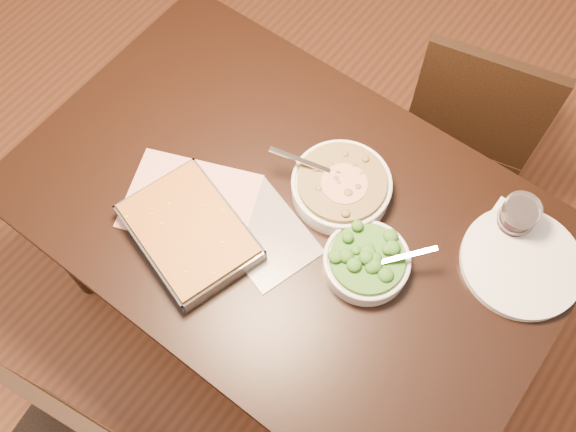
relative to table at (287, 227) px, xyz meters
The scene contains 11 objects.
ground 0.65m from the table, ahead, with size 4.00×4.00×0.00m, color #482614.
table is the anchor object (origin of this frame).
magazine_a 0.27m from the table, 149.52° to the right, with size 0.33×0.24×0.01m, color #AB3531.
magazine_b 0.13m from the table, 96.35° to the right, with size 0.27×0.19×0.00m, color #26252C.
coaster 0.57m from the table, 32.78° to the left, with size 0.12×0.12×0.00m, color white.
stew_bowl 0.20m from the table, 58.12° to the left, with size 0.28×0.26×0.10m.
broccoli_bowl 0.27m from the table, ahead, with size 0.21×0.21×0.08m.
baking_dish 0.28m from the table, 126.18° to the right, with size 0.38×0.32×0.06m.
wine_tumbler 0.59m from the table, 32.78° to the left, with size 0.09×0.09×0.10m.
dinner_plate 0.60m from the table, 22.78° to the left, with size 0.30×0.30×0.02m, color silver.
chair_far 0.82m from the table, 75.88° to the left, with size 0.48×0.48×0.85m.
Camera 1 is at (0.44, -0.59, 2.21)m, focal length 40.00 mm.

